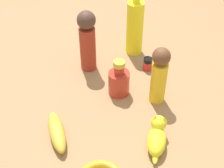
{
  "coord_description": "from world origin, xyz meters",
  "views": [
    {
      "loc": [
        -0.45,
        -0.65,
        0.75
      ],
      "look_at": [
        0.0,
        0.0,
        0.08
      ],
      "focal_mm": 52.9,
      "sensor_mm": 36.0,
      "label": 1
    }
  ],
  "objects_px": {
    "cat_figurine": "(157,136)",
    "bottle_short": "(119,81)",
    "bottle_tall": "(135,27)",
    "nail_polish_jar": "(148,64)",
    "person_figure_adult": "(159,74)",
    "person_figure_child": "(87,40)",
    "banana": "(57,132)"
  },
  "relations": [
    {
      "from": "person_figure_child",
      "to": "banana",
      "type": "bearing_deg",
      "value": -136.76
    },
    {
      "from": "bottle_short",
      "to": "bottle_tall",
      "type": "distance_m",
      "value": 0.26
    },
    {
      "from": "banana",
      "to": "person_figure_child",
      "type": "height_order",
      "value": "person_figure_child"
    },
    {
      "from": "bottle_short",
      "to": "bottle_tall",
      "type": "xyz_separation_m",
      "value": [
        0.19,
        0.17,
        0.06
      ]
    },
    {
      "from": "banana",
      "to": "nail_polish_jar",
      "type": "relative_size",
      "value": 3.34
    },
    {
      "from": "bottle_tall",
      "to": "nail_polish_jar",
      "type": "bearing_deg",
      "value": -102.92
    },
    {
      "from": "person_figure_adult",
      "to": "bottle_short",
      "type": "relative_size",
      "value": 1.56
    },
    {
      "from": "nail_polish_jar",
      "to": "cat_figurine",
      "type": "bearing_deg",
      "value": -124.71
    },
    {
      "from": "nail_polish_jar",
      "to": "banana",
      "type": "bearing_deg",
      "value": -166.03
    },
    {
      "from": "cat_figurine",
      "to": "banana",
      "type": "xyz_separation_m",
      "value": [
        -0.22,
        0.19,
        -0.01
      ]
    },
    {
      "from": "nail_polish_jar",
      "to": "bottle_tall",
      "type": "bearing_deg",
      "value": 77.08
    },
    {
      "from": "bottle_tall",
      "to": "nail_polish_jar",
      "type": "relative_size",
      "value": 5.19
    },
    {
      "from": "person_figure_child",
      "to": "bottle_tall",
      "type": "bearing_deg",
      "value": -3.02
    },
    {
      "from": "nail_polish_jar",
      "to": "person_figure_adult",
      "type": "bearing_deg",
      "value": -118.51
    },
    {
      "from": "banana",
      "to": "bottle_tall",
      "type": "bearing_deg",
      "value": 133.62
    },
    {
      "from": "cat_figurine",
      "to": "banana",
      "type": "height_order",
      "value": "cat_figurine"
    },
    {
      "from": "cat_figurine",
      "to": "bottle_short",
      "type": "distance_m",
      "value": 0.25
    },
    {
      "from": "bottle_tall",
      "to": "nail_polish_jar",
      "type": "height_order",
      "value": "bottle_tall"
    },
    {
      "from": "bottle_short",
      "to": "person_figure_child",
      "type": "relative_size",
      "value": 0.56
    },
    {
      "from": "banana",
      "to": "person_figure_child",
      "type": "bearing_deg",
      "value": 150.34
    },
    {
      "from": "cat_figurine",
      "to": "person_figure_adult",
      "type": "relative_size",
      "value": 0.56
    },
    {
      "from": "person_figure_adult",
      "to": "banana",
      "type": "height_order",
      "value": "person_figure_adult"
    },
    {
      "from": "cat_figurine",
      "to": "nail_polish_jar",
      "type": "bearing_deg",
      "value": 55.29
    },
    {
      "from": "person_figure_adult",
      "to": "banana",
      "type": "xyz_separation_m",
      "value": [
        -0.35,
        0.04,
        -0.09
      ]
    },
    {
      "from": "person_figure_child",
      "to": "nail_polish_jar",
      "type": "bearing_deg",
      "value": -36.99
    },
    {
      "from": "bottle_short",
      "to": "banana",
      "type": "relative_size",
      "value": 0.81
    },
    {
      "from": "bottle_short",
      "to": "bottle_tall",
      "type": "height_order",
      "value": "bottle_tall"
    },
    {
      "from": "person_figure_child",
      "to": "bottle_short",
      "type": "bearing_deg",
      "value": -86.42
    },
    {
      "from": "bottle_short",
      "to": "person_figure_child",
      "type": "height_order",
      "value": "person_figure_child"
    },
    {
      "from": "cat_figurine",
      "to": "person_figure_adult",
      "type": "distance_m",
      "value": 0.2
    },
    {
      "from": "person_figure_child",
      "to": "bottle_tall",
      "type": "relative_size",
      "value": 0.92
    },
    {
      "from": "bottle_tall",
      "to": "person_figure_adult",
      "type": "bearing_deg",
      "value": -111.87
    }
  ]
}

